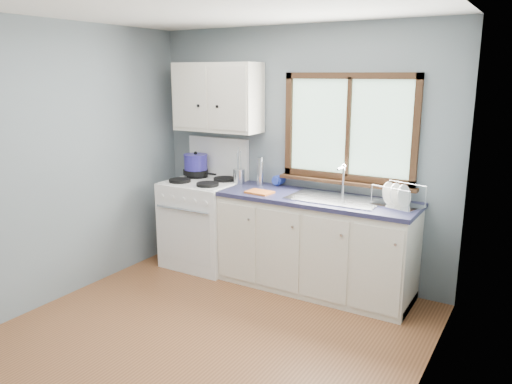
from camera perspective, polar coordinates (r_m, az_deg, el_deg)
The scene contains 17 objects.
floor at distance 4.01m, azimuth -7.57°, elevation -17.47°, with size 3.20×3.60×0.02m, color brown.
wall_back at distance 5.05m, azimuth 4.83°, elevation 4.34°, with size 3.20×0.02×2.50m, color slate.
wall_left at distance 4.70m, azimuth -23.67°, elevation 2.59°, with size 0.02×3.60×2.50m, color slate.
wall_right at distance 2.84m, azimuth 18.02°, elevation -3.42°, with size 0.02×3.60×2.50m, color slate.
gas_range at distance 5.42m, azimuth -6.00°, elevation -3.26°, with size 0.76×0.69×1.36m.
base_cabinets at distance 4.83m, azimuth 6.76°, elevation -6.44°, with size 1.85×0.60×0.88m.
countertop at distance 4.69m, azimuth 6.92°, elevation -0.79°, with size 1.89×0.64×0.04m, color #1D1D3B.
sink at distance 4.63m, azimuth 8.94°, elevation -1.56°, with size 0.84×0.46×0.44m.
window at distance 4.77m, azimuth 10.49°, elevation 6.37°, with size 1.36×0.10×1.03m.
upper_cabinets at distance 5.26m, azimuth -4.45°, elevation 10.74°, with size 0.95×0.35×0.70m.
skillet at distance 5.51m, azimuth -6.88°, elevation 2.29°, with size 0.41×0.28×0.05m.
stockpot at distance 5.49m, azimuth -6.90°, elevation 3.17°, with size 0.28×0.28×0.26m.
utensil_crock at distance 5.20m, azimuth -1.96°, elevation 1.84°, with size 0.14×0.14×0.39m.
thermos at distance 5.09m, azimuth 0.47°, elevation 2.35°, with size 0.07×0.07×0.29m, color silver.
soap_bottle at distance 5.06m, azimuth 2.18°, elevation 2.20°, with size 0.11×0.11×0.28m, color #273EB0.
dish_towel at distance 4.79m, azimuth 0.41°, elevation -0.02°, with size 0.25×0.18×0.02m, color #D06625.
dish_rack at distance 4.48m, azimuth 15.84°, elevation -0.90°, with size 0.45×0.38×0.20m.
Camera 1 is at (2.18, -2.67, 2.04)m, focal length 35.00 mm.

